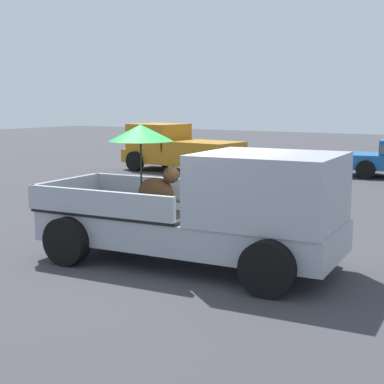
{
  "coord_description": "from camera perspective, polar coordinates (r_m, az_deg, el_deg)",
  "views": [
    {
      "loc": [
        5.12,
        -8.0,
        2.69
      ],
      "look_at": [
        -0.32,
        0.62,
        1.1
      ],
      "focal_mm": 54.88,
      "sensor_mm": 36.0,
      "label": 1
    }
  ],
  "objects": [
    {
      "name": "ground_plane",
      "position": [
        9.87,
        -0.37,
        -6.95
      ],
      "size": [
        80.0,
        80.0,
        0.0
      ],
      "primitive_type": "plane",
      "color": "#38383D"
    },
    {
      "name": "pickup_truck_main",
      "position": [
        9.46,
        2.1,
        -1.67
      ],
      "size": [
        5.19,
        2.61,
        2.29
      ],
      "rotation": [
        0.0,
        0.0,
        0.09
      ],
      "color": "black",
      "rests_on": "ground"
    },
    {
      "name": "pickup_truck_red",
      "position": [
        22.54,
        -1.34,
        4.24
      ],
      "size": [
        4.95,
        2.52,
        1.8
      ],
      "rotation": [
        0.0,
        0.0,
        3.05
      ],
      "color": "black",
      "rests_on": "ground"
    }
  ]
}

